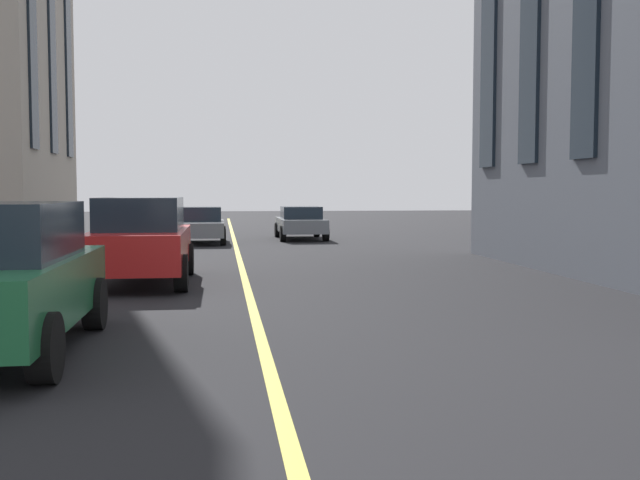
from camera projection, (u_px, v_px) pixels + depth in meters
name	position (u px, v px, depth m)	size (l,w,h in m)	color
lane_centre_line	(248.00, 292.00, 14.85)	(80.00, 0.16, 0.01)	#D8C64C
car_grey_parked_a	(301.00, 222.00, 31.21)	(4.40, 1.95, 1.37)	slate
car_red_oncoming	(141.00, 239.00, 16.28)	(4.70, 2.14, 1.88)	#B21E1E
car_grey_trailing	(201.00, 225.00, 28.84)	(3.90, 1.89, 1.40)	slate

